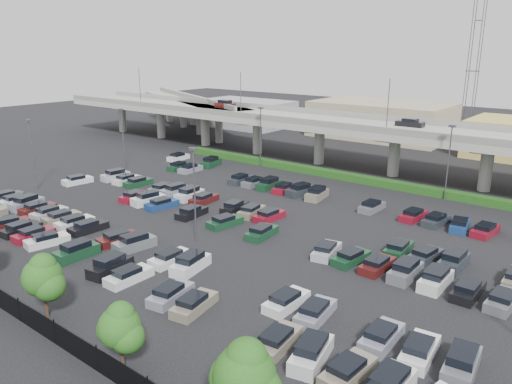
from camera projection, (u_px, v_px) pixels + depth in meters
ground at (243, 222)px, 60.01m from camera, size 280.00×280.00×0.00m
overpass at (366, 130)px, 82.30m from camera, size 150.00×13.00×15.80m
on_ramp at (192, 103)px, 121.46m from camera, size 50.93×30.13×8.80m
hedge at (344, 176)px, 78.67m from camera, size 66.00×1.60×1.10m
fence at (13, 306)px, 38.71m from camera, size 70.00×0.10×2.00m
tree_row at (32, 272)px, 38.63m from camera, size 65.07×3.66×5.94m
parked_cars at (216, 225)px, 57.13m from camera, size 62.95×41.69×1.67m
light_poles at (228, 163)px, 62.20m from camera, size 66.90×48.38×10.30m
distant_buildings at (492, 133)px, 98.12m from camera, size 138.00×24.00×9.00m
comm_tower at (473, 68)px, 108.93m from camera, size 2.40×2.40×30.00m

